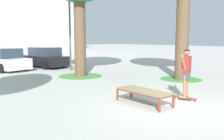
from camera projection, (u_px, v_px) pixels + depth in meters
name	position (u px, v px, depth m)	size (l,w,h in m)	color
ground_plane	(169.00, 107.00, 7.70)	(120.00, 120.00, 0.00)	#B7B5AD
skate_box	(144.00, 92.00, 7.99)	(0.89, 1.95, 0.46)	brown
skateboard	(185.00, 98.00, 8.53)	(0.31, 0.82, 0.09)	#B23333
skater	(186.00, 70.00, 8.40)	(1.00, 0.32, 1.69)	#8E6647
grass_patch_near_right	(181.00, 79.00, 12.90)	(2.18, 2.18, 0.01)	#47893D
grass_patch_mid_back	(81.00, 76.00, 13.98)	(2.54, 2.54, 0.01)	#47893D
car_white	(4.00, 60.00, 16.47)	(2.30, 4.38, 1.50)	silver
car_black	(44.00, 58.00, 18.22)	(2.26, 4.36, 1.50)	black
light_post	(70.00, 13.00, 15.87)	(0.36, 0.36, 5.83)	#4C4C51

